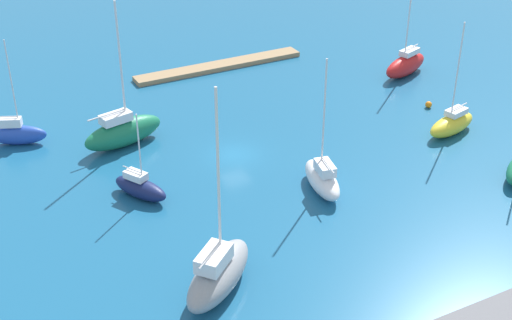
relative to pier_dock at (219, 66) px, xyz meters
name	(u,v)px	position (x,y,z in m)	size (l,w,h in m)	color
water	(235,155)	(7.49, 19.36, -0.26)	(160.00, 160.00, 0.00)	#19567F
pier_dock	(219,66)	(0.00, 0.00, 0.00)	(20.11, 2.18, 0.52)	#997A56
sailboat_green_far_south	(123,131)	(15.70, 13.03, 1.19)	(8.17, 4.04, 13.49)	#19724C
sailboat_blue_lone_north	(17,133)	(24.24, 8.31, 0.82)	(5.35, 3.48, 10.08)	#2347B2
sailboat_white_outer_mooring	(322,178)	(3.79, 28.12, 0.87)	(3.29, 6.38, 11.40)	white
sailboat_navy_center_basin	(140,187)	(17.35, 22.18, 0.63)	(4.00, 5.37, 7.50)	#141E4C
sailboat_red_along_channel	(406,64)	(-17.56, 11.51, 1.02)	(7.16, 4.12, 11.88)	red
sailboat_yellow_mid_basin	(452,124)	(-12.51, 25.05, 0.78)	(6.28, 3.34, 11.00)	yellow
sailboat_gray_inner_mooring	(218,273)	(16.70, 35.76, 1.20)	(7.64, 7.03, 14.61)	gray
mooring_buoy_orange	(429,105)	(-14.35, 19.54, 0.08)	(0.67, 0.67, 0.67)	orange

